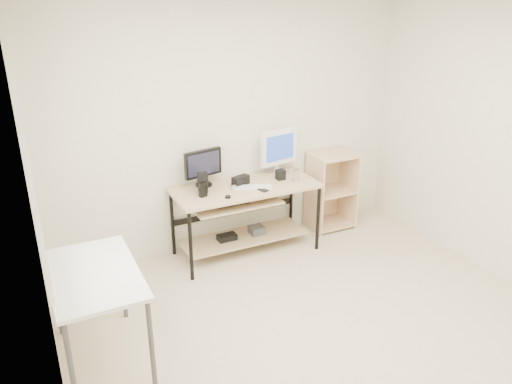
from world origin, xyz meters
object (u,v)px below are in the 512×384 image
object	(u,v)px
white_imac	(279,148)
desk	(243,205)
black_monitor	(203,165)
shelf_unit	(329,190)
audio_controller	(203,189)
side_table	(95,282)

from	to	relation	value
white_imac	desk	bearing A→B (deg)	-169.92
black_monitor	white_imac	xyz separation A→B (m)	(0.87, -0.01, 0.07)
shelf_unit	black_monitor	world-z (taller)	black_monitor
shelf_unit	white_imac	size ratio (longest dim) A/B	1.83
white_imac	shelf_unit	bearing A→B (deg)	-13.50
white_imac	audio_controller	distance (m)	1.04
white_imac	side_table	bearing A→B (deg)	-160.53
side_table	white_imac	world-z (taller)	white_imac
shelf_unit	white_imac	world-z (taller)	white_imac
desk	white_imac	world-z (taller)	white_imac
black_monitor	desk	bearing A→B (deg)	-41.48
shelf_unit	audio_controller	bearing A→B (deg)	-171.81
desk	side_table	size ratio (longest dim) A/B	1.50
side_table	white_imac	bearing A→B (deg)	30.02
side_table	shelf_unit	world-z (taller)	shelf_unit
desk	black_monitor	bearing A→B (deg)	150.18
side_table	black_monitor	bearing A→B (deg)	44.01
desk	black_monitor	xyz separation A→B (m)	(-0.35, 0.20, 0.43)
side_table	black_monitor	xyz separation A→B (m)	(1.30, 1.26, 0.30)
desk	shelf_unit	world-z (taller)	shelf_unit
desk	white_imac	size ratio (longest dim) A/B	3.06
desk	side_table	xyz separation A→B (m)	(-1.65, -1.06, 0.13)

